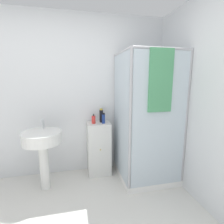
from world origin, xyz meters
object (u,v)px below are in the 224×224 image
at_px(sink, 43,144).
at_px(shampoo_bottle_blue, 103,118).
at_px(soap_dispenser, 94,120).
at_px(shampoo_bottle_tall_black, 101,116).

distance_m(sink, shampoo_bottle_blue, 0.93).
height_order(sink, soap_dispenser, soap_dispenser).
distance_m(sink, shampoo_bottle_tall_black, 0.95).
relative_size(soap_dispenser, shampoo_bottle_tall_black, 0.68).
xyz_separation_m(soap_dispenser, shampoo_bottle_tall_black, (0.13, 0.05, 0.04)).
bearing_deg(shampoo_bottle_blue, soap_dispenser, 167.56).
bearing_deg(sink, shampoo_bottle_tall_black, 18.78).
bearing_deg(shampoo_bottle_tall_black, sink, -161.22).
relative_size(sink, shampoo_bottle_tall_black, 4.39).
bearing_deg(soap_dispenser, sink, -161.83).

